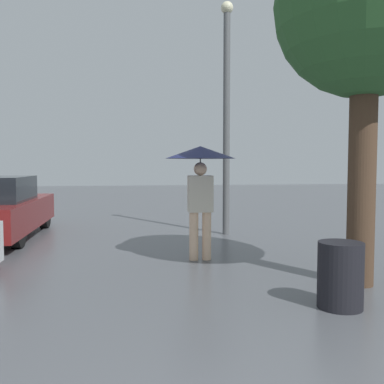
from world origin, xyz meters
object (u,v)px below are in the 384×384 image
at_px(street_lamp, 227,107).
at_px(trash_bin, 340,275).
at_px(pedestrian, 200,167).
at_px(tree, 366,10).

height_order(street_lamp, trash_bin, street_lamp).
height_order(pedestrian, street_lamp, street_lamp).
height_order(pedestrian, trash_bin, pedestrian).
distance_m(pedestrian, tree, 3.11).
height_order(pedestrian, tree, tree).
bearing_deg(tree, trash_bin, -130.57).
bearing_deg(trash_bin, street_lamp, 91.31).
bearing_deg(tree, street_lamp, 100.75).
relative_size(tree, trash_bin, 6.51).
distance_m(tree, trash_bin, 3.21).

